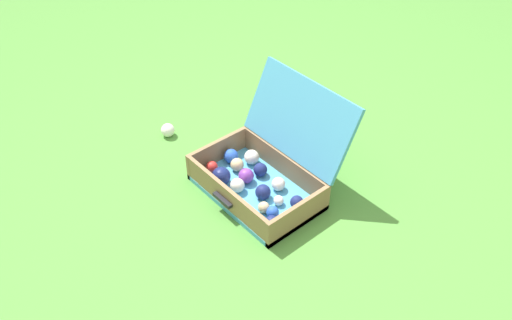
# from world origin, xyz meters

# --- Properties ---
(ground_plane) EXTENTS (16.00, 16.00, 0.00)m
(ground_plane) POSITION_xyz_m (0.00, 0.00, 0.00)
(ground_plane) COLOR #4C8C38
(open_suitcase) EXTENTS (0.55, 0.52, 0.45)m
(open_suitcase) POSITION_xyz_m (-0.08, 0.06, 0.10)
(open_suitcase) COLOR #4799C6
(open_suitcase) RESTS_ON ground
(stray_ball_on_grass) EXTENTS (0.07, 0.07, 0.07)m
(stray_ball_on_grass) POSITION_xyz_m (-0.68, -0.06, 0.03)
(stray_ball_on_grass) COLOR white
(stray_ball_on_grass) RESTS_ON ground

